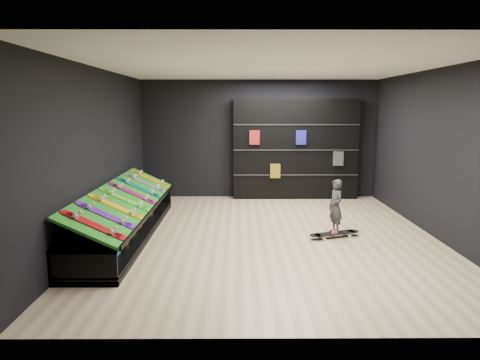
{
  "coord_description": "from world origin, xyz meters",
  "views": [
    {
      "loc": [
        -0.55,
        -7.5,
        2.31
      ],
      "look_at": [
        -0.5,
        0.2,
        1.0
      ],
      "focal_mm": 32.0,
      "sensor_mm": 36.0,
      "label": 1
    }
  ],
  "objects_px": {
    "display_rack": "(127,223)",
    "floor_skateboard": "(334,235)",
    "back_shelving": "(295,149)",
    "child": "(335,217)"
  },
  "relations": [
    {
      "from": "back_shelving",
      "to": "child",
      "type": "height_order",
      "value": "back_shelving"
    },
    {
      "from": "display_rack",
      "to": "floor_skateboard",
      "type": "xyz_separation_m",
      "value": [
        3.75,
        -0.1,
        -0.21
      ]
    },
    {
      "from": "display_rack",
      "to": "child",
      "type": "xyz_separation_m",
      "value": [
        3.75,
        -0.1,
        0.13
      ]
    },
    {
      "from": "display_rack",
      "to": "child",
      "type": "bearing_deg",
      "value": -1.57
    },
    {
      "from": "display_rack",
      "to": "floor_skateboard",
      "type": "bearing_deg",
      "value": -1.57
    },
    {
      "from": "floor_skateboard",
      "to": "back_shelving",
      "type": "bearing_deg",
      "value": 75.52
    },
    {
      "from": "back_shelving",
      "to": "child",
      "type": "relative_size",
      "value": 5.4
    },
    {
      "from": "display_rack",
      "to": "floor_skateboard",
      "type": "relative_size",
      "value": 4.59
    },
    {
      "from": "back_shelving",
      "to": "floor_skateboard",
      "type": "bearing_deg",
      "value": -85.43
    },
    {
      "from": "floor_skateboard",
      "to": "display_rack",
      "type": "bearing_deg",
      "value": 159.39
    }
  ]
}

